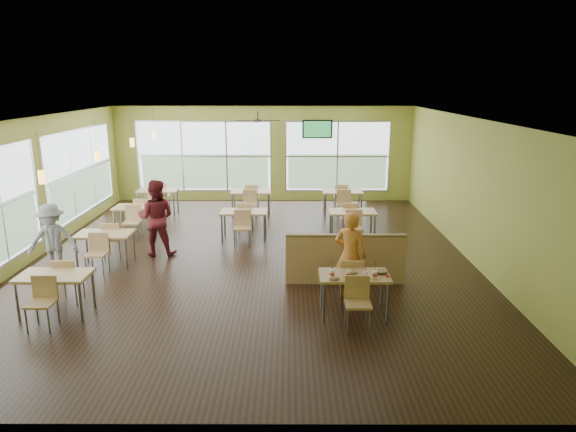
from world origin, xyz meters
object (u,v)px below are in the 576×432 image
object	(u,v)px
half_wall_divider	(345,259)
food_basket	(381,272)
man_plaid	(350,255)
main_table	(354,281)

from	to	relation	value
half_wall_divider	food_basket	distance (m)	1.49
half_wall_divider	man_plaid	distance (m)	0.77
main_table	food_basket	bearing A→B (deg)	7.53
main_table	man_plaid	size ratio (longest dim) A/B	0.90
main_table	man_plaid	distance (m)	0.78
half_wall_divider	food_basket	bearing A→B (deg)	-71.65
food_basket	half_wall_divider	bearing A→B (deg)	108.35
half_wall_divider	man_plaid	size ratio (longest dim) A/B	1.43
main_table	half_wall_divider	world-z (taller)	half_wall_divider
man_plaid	food_basket	xyz separation A→B (m)	(0.45, -0.69, -0.06)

